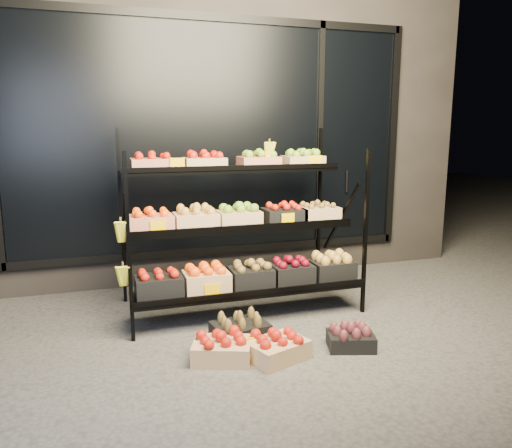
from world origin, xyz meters
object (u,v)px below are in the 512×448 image
object	(u,v)px
floor_crate_left	(222,348)
floor_crate_midright	(277,347)
floor_crate_midleft	(240,329)
display_rack	(241,226)

from	to	relation	value
floor_crate_left	floor_crate_midright	world-z (taller)	same
floor_crate_left	floor_crate_midleft	size ratio (longest dim) A/B	1.07
display_rack	floor_crate_midright	bearing A→B (deg)	-91.95
display_rack	floor_crate_midleft	world-z (taller)	display_rack
display_rack	floor_crate_midleft	xyz separation A→B (m)	(-0.20, -0.67, -0.69)
display_rack	floor_crate_left	size ratio (longest dim) A/B	4.41
floor_crate_left	floor_crate_midright	distance (m)	0.40
floor_crate_left	floor_crate_midright	xyz separation A→B (m)	(0.39, -0.11, -0.00)
floor_crate_left	floor_crate_midright	size ratio (longest dim) A/B	1.01
floor_crate_left	floor_crate_midleft	world-z (taller)	floor_crate_midleft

